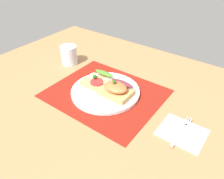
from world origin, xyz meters
The scene contains 8 objects.
ground_plane centered at (0.00, 0.00, -1.60)cm, with size 120.00×90.00×3.20cm, color #A27549.
placemat centered at (0.00, 0.00, 0.15)cm, with size 39.44×33.12×0.30cm, color maroon.
plate centered at (0.00, 0.00, 0.93)cm, with size 24.93×24.93×1.25cm, color white.
sandwich_egg_tomato centered at (-4.73, 1.77, 2.89)cm, with size 9.60×9.75×3.90cm.
sandwich_salmon centered at (4.65, 0.19, 3.65)cm, with size 10.71×9.31×5.84cm.
napkin centered at (30.09, -1.98, 0.30)cm, with size 13.06×11.01×0.60cm, color white.
fork centered at (29.89, -1.78, 0.76)cm, with size 1.62×14.21×0.32cm.
drinking_glass centered at (-26.94, 8.71, 4.08)cm, with size 7.16×7.16×8.16cm, color silver.
Camera 1 is at (40.03, -50.32, 47.86)cm, focal length 35.03 mm.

